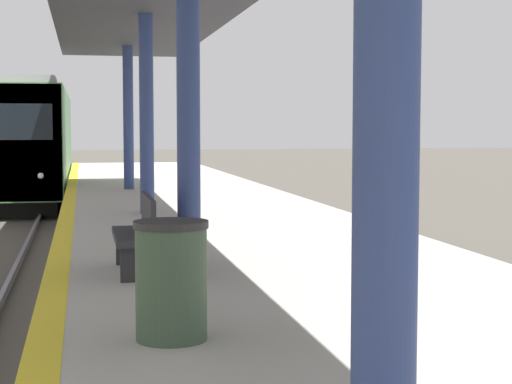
# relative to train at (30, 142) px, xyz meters

# --- Properties ---
(train) EXTENTS (2.87, 17.56, 4.22)m
(train) POSITION_rel_train_xyz_m (0.00, 0.00, 0.00)
(train) COLOR black
(train) RESTS_ON ground
(trash_bin) EXTENTS (0.61, 0.61, 0.98)m
(trash_bin) POSITION_rel_train_xyz_m (2.67, -26.93, -0.68)
(trash_bin) COLOR #384C38
(trash_bin) RESTS_ON platform_right
(bench) EXTENTS (0.44, 1.56, 0.92)m
(bench) POSITION_rel_train_xyz_m (2.61, -23.61, -0.68)
(bench) COLOR #28282D
(bench) RESTS_ON platform_right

